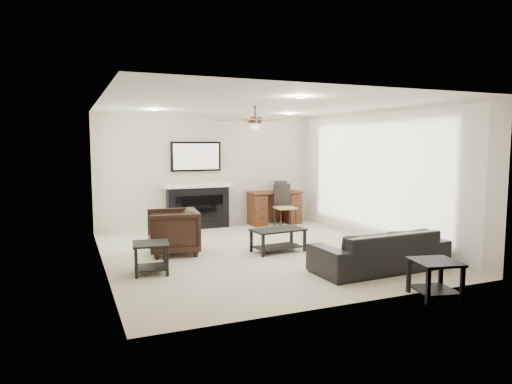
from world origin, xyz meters
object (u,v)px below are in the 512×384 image
armchair (173,232)px  fireplace_unit (198,185)px  sofa (380,250)px  desk (275,208)px  coffee_table (278,240)px

armchair → fireplace_unit: fireplace_unit is taller
sofa → desk: size_ratio=1.68×
coffee_table → sofa: bearing=-66.2°
sofa → armchair: 3.37m
armchair → fireplace_unit: 2.42m
coffee_table → fireplace_unit: 2.86m
sofa → armchair: armchair is taller
sofa → fireplace_unit: fireplace_unit is taller
armchair → desk: (2.82, 1.99, 0.00)m
coffee_table → desk: desk is taller
armchair → desk: size_ratio=0.68×
fireplace_unit → desk: bearing=-4.0°
armchair → coffee_table: armchair is taller
coffee_table → desk: 2.78m
sofa → coffee_table: sofa is taller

